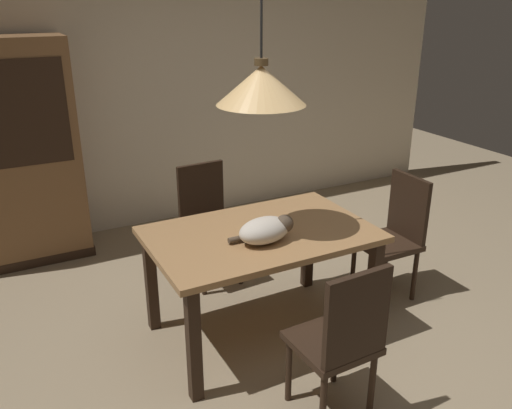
% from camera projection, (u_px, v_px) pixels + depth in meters
% --- Properties ---
extents(ground, '(10.00, 10.00, 0.00)m').
position_uv_depth(ground, '(308.00, 362.00, 3.32)').
color(ground, '#998466').
extents(back_wall, '(6.40, 0.10, 2.90)m').
position_uv_depth(back_wall, '(160.00, 73.00, 4.97)').
color(back_wall, beige).
rests_on(back_wall, ground).
extents(dining_table, '(1.40, 0.90, 0.75)m').
position_uv_depth(dining_table, '(261.00, 246.00, 3.38)').
color(dining_table, '#A87A4C').
rests_on(dining_table, ground).
extents(chair_right_side, '(0.40, 0.40, 0.93)m').
position_uv_depth(chair_right_side, '(395.00, 232.00, 3.91)').
color(chair_right_side, black).
rests_on(chair_right_side, ground).
extents(chair_near_front, '(0.41, 0.41, 0.93)m').
position_uv_depth(chair_near_front, '(342.00, 337.00, 2.70)').
color(chair_near_front, black).
rests_on(chair_near_front, ground).
extents(chair_far_back, '(0.42, 0.42, 0.93)m').
position_uv_depth(chair_far_back, '(207.00, 218.00, 4.15)').
color(chair_far_back, black).
rests_on(chair_far_back, ground).
extents(cat_sleeping, '(0.39, 0.27, 0.16)m').
position_uv_depth(cat_sleeping, '(266.00, 230.00, 3.18)').
color(cat_sleeping, beige).
rests_on(cat_sleeping, dining_table).
extents(pendant_lamp, '(0.52, 0.52, 1.30)m').
position_uv_depth(pendant_lamp, '(261.00, 85.00, 3.00)').
color(pendant_lamp, '#E5B775').
extents(hutch_bookcase, '(1.12, 0.45, 1.85)m').
position_uv_depth(hutch_bookcase, '(8.00, 160.00, 4.29)').
color(hutch_bookcase, brown).
rests_on(hutch_bookcase, ground).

